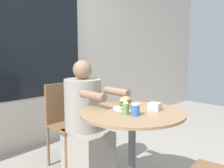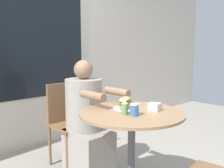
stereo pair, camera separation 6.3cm
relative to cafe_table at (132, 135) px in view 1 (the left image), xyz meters
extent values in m
cube|color=beige|center=(0.00, 1.70, 0.85)|extent=(8.00, 0.08, 2.80)
cube|color=black|center=(-0.06, 1.66, 0.86)|extent=(1.68, 0.01, 1.58)
cylinder|color=#997551|center=(0.00, 0.00, 0.18)|extent=(0.83, 0.83, 0.02)
cylinder|color=#515156|center=(0.00, 0.00, -0.18)|extent=(0.06, 0.06, 0.71)
cube|color=brown|center=(0.02, 0.86, -0.11)|extent=(0.39, 0.39, 0.02)
cube|color=brown|center=(0.03, 1.04, 0.11)|extent=(0.35, 0.04, 0.42)
cylinder|color=brown|center=(0.18, 0.69, -0.34)|extent=(0.03, 0.03, 0.43)
cylinder|color=brown|center=(-0.15, 0.70, -0.34)|extent=(0.03, 0.03, 0.43)
cylinder|color=brown|center=(0.19, 1.02, -0.34)|extent=(0.03, 0.03, 0.43)
cylinder|color=brown|center=(-0.14, 1.03, -0.34)|extent=(0.03, 0.03, 0.43)
cube|color=gray|center=(0.02, 0.58, -0.33)|extent=(0.35, 0.45, 0.45)
cylinder|color=gray|center=(0.02, 0.64, 0.15)|extent=(0.36, 0.36, 0.50)
sphere|color=#8E6B51|center=(0.02, 0.64, 0.49)|extent=(0.18, 0.18, 0.18)
cylinder|color=#8E6B51|center=(0.16, 0.32, 0.30)|extent=(0.08, 0.29, 0.07)
cylinder|color=#8E6B51|center=(-0.13, 0.33, 0.30)|extent=(0.08, 0.29, 0.07)
cylinder|color=white|center=(0.03, 0.11, 0.20)|extent=(0.20, 0.20, 0.01)
ellipsoid|color=tan|center=(0.03, 0.11, 0.22)|extent=(0.20, 0.15, 0.04)
cube|color=olive|center=(0.03, 0.11, 0.25)|extent=(0.19, 0.15, 0.01)
ellipsoid|color=tan|center=(0.03, 0.11, 0.27)|extent=(0.20, 0.15, 0.04)
cylinder|color=#336BB7|center=(-0.07, -0.09, 0.23)|extent=(0.06, 0.06, 0.08)
cylinder|color=white|center=(-0.07, -0.09, 0.28)|extent=(0.07, 0.07, 0.01)
cube|color=silver|center=(0.17, -0.09, 0.22)|extent=(0.11, 0.11, 0.06)
cylinder|color=#66934C|center=(-0.10, -0.01, 0.24)|extent=(0.05, 0.05, 0.09)
cone|color=white|center=(-0.10, -0.01, 0.29)|extent=(0.05, 0.05, 0.02)
camera|label=1|loc=(-1.56, -1.29, 0.70)|focal=42.00mm
camera|label=2|loc=(-1.51, -1.34, 0.70)|focal=42.00mm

